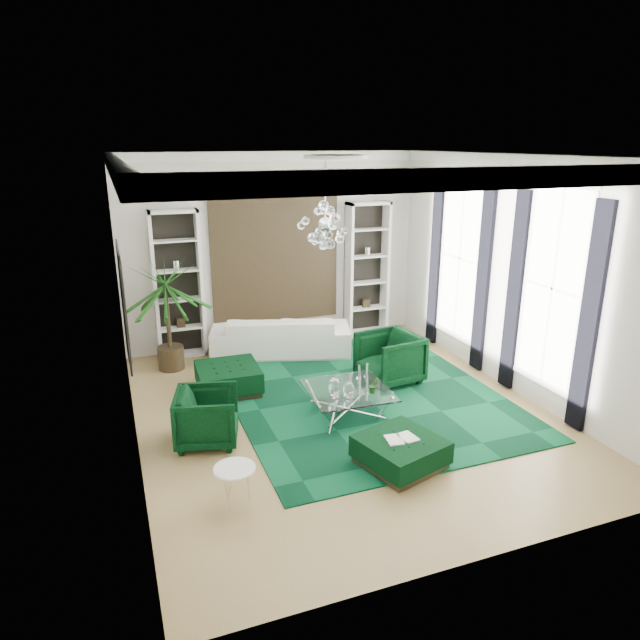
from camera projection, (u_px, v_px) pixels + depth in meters
name	position (u px, v px, depth m)	size (l,w,h in m)	color
floor	(341.00, 412.00, 8.79)	(6.00, 7.00, 0.02)	tan
ceiling	(344.00, 154.00, 7.64)	(6.00, 7.00, 0.02)	white
wall_back	(274.00, 250.00, 11.34)	(6.00, 0.02, 3.80)	silver
wall_front	(495.00, 386.00, 5.08)	(6.00, 0.02, 3.80)	silver
wall_left	(123.00, 313.00, 7.20)	(0.02, 7.00, 3.80)	silver
wall_right	(514.00, 275.00, 9.22)	(0.02, 7.00, 3.80)	silver
crown_molding	(344.00, 163.00, 7.67)	(6.00, 7.00, 0.18)	white
ceiling_medallion	(336.00, 157.00, 7.92)	(0.90, 0.90, 0.05)	white
tapestry	(275.00, 251.00, 11.30)	(2.50, 0.06, 2.80)	black
shelving_left	(178.00, 285.00, 10.66)	(0.90, 0.38, 2.80)	white
shelving_right	(367.00, 269.00, 11.97)	(0.90, 0.38, 2.80)	white
painting	(125.00, 305.00, 7.77)	(0.04, 1.30, 1.60)	black
window_near	(553.00, 288.00, 8.41)	(0.03, 1.10, 2.90)	white
curtain_near_a	(589.00, 320.00, 7.78)	(0.07, 0.30, 3.25)	black
curtain_near_b	(514.00, 292.00, 9.17)	(0.07, 0.30, 3.25)	black
window_far	(460.00, 258.00, 10.55)	(0.03, 1.10, 2.90)	white
curtain_far_a	(483.00, 281.00, 9.92)	(0.07, 0.30, 3.25)	black
curtain_far_b	(435.00, 264.00, 11.31)	(0.07, 0.30, 3.25)	black
rug	(362.00, 393.00, 9.38)	(4.20, 5.00, 0.02)	black
sofa	(281.00, 334.00, 11.06)	(2.65, 1.04, 0.77)	white
armchair_left	(207.00, 417.00, 7.78)	(0.81, 0.84, 0.76)	black
armchair_right	(389.00, 358.00, 9.75)	(0.92, 0.95, 0.87)	black
coffee_table	(348.00, 402.00, 8.62)	(1.21, 1.21, 0.42)	white
ottoman_side	(228.00, 379.00, 9.41)	(0.99, 0.99, 0.44)	black
ottoman_front	(400.00, 452.00, 7.27)	(0.94, 0.94, 0.38)	black
book	(401.00, 438.00, 7.21)	(0.40, 0.27, 0.03)	white
side_table	(235.00, 486.00, 6.48)	(0.48, 0.48, 0.46)	white
palm	(166.00, 301.00, 10.04)	(1.60, 1.60, 2.56)	#144E12
chandelier	(325.00, 225.00, 8.02)	(0.85, 0.85, 0.76)	white
table_plant	(374.00, 385.00, 8.40)	(0.14, 0.11, 0.25)	#144E12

